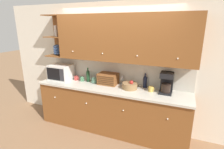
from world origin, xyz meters
name	(u,v)px	position (x,y,z in m)	size (l,w,h in m)	color
ground_plane	(116,121)	(0.00, 0.00, 0.00)	(24.00, 24.00, 0.00)	#896647
wall_back	(116,67)	(0.00, 0.03, 1.30)	(5.49, 0.06, 2.60)	silver
counter_unit	(110,108)	(0.00, -0.30, 0.48)	(3.11, 0.64, 0.96)	brown
backsplash_panel	(116,71)	(0.00, -0.01, 1.22)	(3.09, 0.01, 0.52)	beige
upper_cabinets	(121,38)	(0.17, -0.19, 1.91)	(3.09, 0.40, 0.88)	brown
microwave	(61,72)	(-1.24, -0.26, 1.12)	(0.48, 0.39, 0.33)	silver
mug	(76,78)	(-0.88, -0.18, 1.00)	(0.11, 0.09, 0.09)	#B73D38
mug_patterned_third	(82,79)	(-0.72, -0.20, 1.00)	(0.09, 0.08, 0.10)	#4C845B
second_wine_bottle	(88,75)	(-0.58, -0.17, 1.09)	(0.08, 0.08, 0.31)	#19381E
bowl_stack_on_counter	(95,80)	(-0.41, -0.19, 1.01)	(0.16, 0.16, 0.12)	slate
bread_box	(108,79)	(-0.11, -0.16, 1.07)	(0.40, 0.28, 0.23)	brown
wine_glass	(122,78)	(0.17, -0.07, 1.09)	(0.07, 0.07, 0.20)	silver
fruit_basket	(130,86)	(0.39, -0.25, 1.02)	(0.29, 0.29, 0.18)	#937047
wine_bottle	(145,81)	(0.65, -0.07, 1.09)	(0.07, 0.07, 0.29)	black
mug_blue_second	(151,89)	(0.80, -0.24, 1.00)	(0.10, 0.09, 0.10)	gold
coffee_maker	(166,82)	(1.06, -0.19, 1.15)	(0.23, 0.25, 0.39)	black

